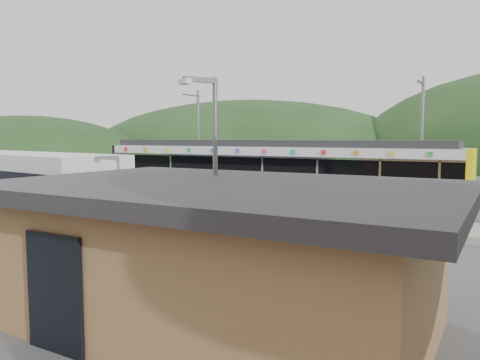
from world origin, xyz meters
The scene contains 10 objects.
ground centered at (0.00, 0.00, 0.00)m, with size 120.00×120.00×0.00m, color #4C4C4F.
hills centered at (6.19, 5.29, 0.00)m, with size 146.00×149.00×26.00m.
platform centered at (0.00, 3.30, 0.15)m, with size 26.00×3.20×0.30m, color #9E9E99.
yellow_line centered at (0.00, 2.00, 0.30)m, with size 26.00×0.10×0.01m, color yellow.
train centered at (-0.57, 6.00, 2.06)m, with size 20.44×3.01×3.74m.
catenary_mast_west centered at (-7.00, 8.56, 3.65)m, with size 0.18×1.80×7.00m.
catenary_mast_east centered at (7.00, 8.56, 3.65)m, with size 0.18×1.80×7.00m.
station_shelter centered at (6.00, -9.01, 1.55)m, with size 9.20×6.20×3.00m.
bus centered at (-6.37, -5.44, 1.59)m, with size 12.37×4.40×3.30m.
lamp_post centered at (4.79, -7.55, 3.21)m, with size 0.48×1.02×5.35m.
Camera 1 is at (11.01, -16.97, 3.91)m, focal length 35.00 mm.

